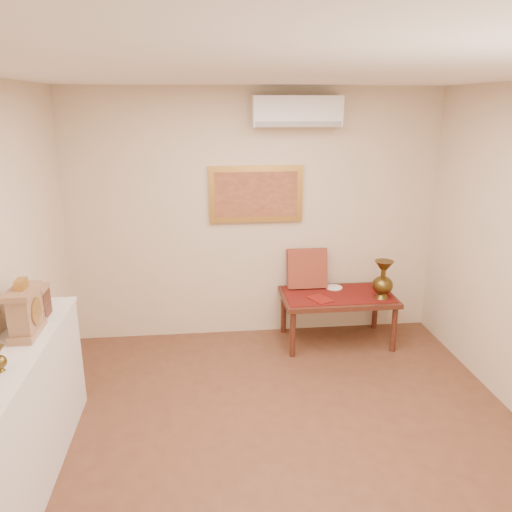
{
  "coord_description": "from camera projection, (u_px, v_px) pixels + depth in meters",
  "views": [
    {
      "loc": [
        -0.57,
        -3.01,
        2.52
      ],
      "look_at": [
        -0.12,
        1.15,
        1.24
      ],
      "focal_mm": 35.0,
      "sensor_mm": 36.0,
      "label": 1
    }
  ],
  "objects": [
    {
      "name": "floor",
      "position": [
        289.0,
        462.0,
        3.66
      ],
      "size": [
        4.5,
        4.5,
        0.0
      ],
      "primitive_type": "plane",
      "color": "brown",
      "rests_on": "ground"
    },
    {
      "name": "ceiling",
      "position": [
        298.0,
        71.0,
        2.87
      ],
      "size": [
        4.5,
        4.5,
        0.0
      ],
      "primitive_type": "plane",
      "rotation": [
        3.14,
        0.0,
        0.0
      ],
      "color": "white",
      "rests_on": "ground"
    },
    {
      "name": "wall_back",
      "position": [
        256.0,
        217.0,
        5.4
      ],
      "size": [
        4.0,
        0.02,
        2.7
      ],
      "primitive_type": "cube",
      "color": "beige",
      "rests_on": "ground"
    },
    {
      "name": "table_cloth",
      "position": [
        338.0,
        294.0,
        5.37
      ],
      "size": [
        1.14,
        0.59,
        0.01
      ],
      "primitive_type": "cube",
      "color": "#621410",
      "rests_on": "low_table"
    },
    {
      "name": "brass_urn_tall",
      "position": [
        383.0,
        276.0,
        5.2
      ],
      "size": [
        0.22,
        0.22,
        0.49
      ],
      "primitive_type": null,
      "color": "brown",
      "rests_on": "table_cloth"
    },
    {
      "name": "plate",
      "position": [
        334.0,
        288.0,
        5.55
      ],
      "size": [
        0.18,
        0.18,
        0.01
      ],
      "primitive_type": "cylinder",
      "color": "white",
      "rests_on": "table_cloth"
    },
    {
      "name": "menu",
      "position": [
        320.0,
        299.0,
        5.22
      ],
      "size": [
        0.27,
        0.3,
        0.01
      ],
      "primitive_type": "cube",
      "rotation": [
        0.0,
        0.0,
        0.44
      ],
      "color": "maroon",
      "rests_on": "table_cloth"
    },
    {
      "name": "cushion",
      "position": [
        307.0,
        268.0,
        5.52
      ],
      "size": [
        0.44,
        0.19,
        0.45
      ],
      "primitive_type": "cube",
      "rotation": [
        -0.21,
        0.0,
        0.0
      ],
      "color": "maroon",
      "rests_on": "table_cloth"
    },
    {
      "name": "display_ledge",
      "position": [
        21.0,
        421.0,
        3.32
      ],
      "size": [
        0.37,
        2.02,
        0.98
      ],
      "color": "white",
      "rests_on": "floor"
    },
    {
      "name": "mantel_clock",
      "position": [
        25.0,
        311.0,
        3.43
      ],
      "size": [
        0.17,
        0.36,
        0.41
      ],
      "color": "#A07552",
      "rests_on": "display_ledge"
    },
    {
      "name": "wooden_chest",
      "position": [
        37.0,
        302.0,
        3.72
      ],
      "size": [
        0.16,
        0.21,
        0.24
      ],
      "color": "#A07552",
      "rests_on": "display_ledge"
    },
    {
      "name": "low_table",
      "position": [
        338.0,
        300.0,
        5.39
      ],
      "size": [
        1.2,
        0.7,
        0.55
      ],
      "color": "#4E2317",
      "rests_on": "floor"
    },
    {
      "name": "painting",
      "position": [
        256.0,
        194.0,
        5.3
      ],
      "size": [
        1.0,
        0.06,
        0.6
      ],
      "color": "#B8893B",
      "rests_on": "wall_back"
    },
    {
      "name": "ac_unit",
      "position": [
        297.0,
        111.0,
        5.0
      ],
      "size": [
        0.9,
        0.25,
        0.3
      ],
      "color": "white",
      "rests_on": "wall_back"
    }
  ]
}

